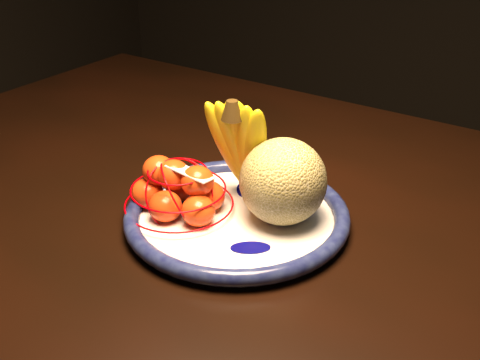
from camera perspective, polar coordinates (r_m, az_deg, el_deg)
The scene contains 6 objects.
dining_table at distance 1.02m, azimuth 3.02°, elevation -6.04°, with size 1.69×1.13×0.80m.
fruit_bowl at distance 0.90m, azimuth -0.30°, elevation -3.44°, with size 0.34×0.34×0.03m.
cantaloupe at distance 0.87m, azimuth 4.10°, elevation -0.13°, with size 0.13×0.13×0.13m, color olive.
banana_bunch at distance 0.91m, azimuth 0.16°, elevation 3.49°, with size 0.13×0.12×0.19m.
mandarin_bag at distance 0.90m, azimuth -5.84°, elevation -1.01°, with size 0.20×0.20×0.10m.
price_tag at distance 0.87m, azimuth -4.81°, elevation 0.73°, with size 0.07×0.03×0.00m, color white.
Camera 1 is at (0.36, -0.86, 1.28)m, focal length 45.00 mm.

